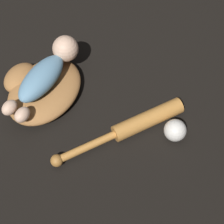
# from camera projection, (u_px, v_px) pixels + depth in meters

# --- Properties ---
(ground_plane) EXTENTS (6.00, 6.00, 0.00)m
(ground_plane) POSITION_uv_depth(u_px,v_px,m) (37.00, 90.00, 1.38)
(ground_plane) COLOR black
(baseball_glove) EXTENTS (0.38, 0.35, 0.07)m
(baseball_glove) POSITION_uv_depth(u_px,v_px,m) (41.00, 88.00, 1.34)
(baseball_glove) COLOR #A8703D
(baseball_glove) RESTS_ON ground
(baby_figure) EXTENTS (0.36, 0.22, 0.09)m
(baby_figure) POSITION_uv_depth(u_px,v_px,m) (47.00, 71.00, 1.29)
(baby_figure) COLOR #6693B2
(baby_figure) RESTS_ON baseball_glove
(baseball_bat) EXTENTS (0.49, 0.11, 0.06)m
(baseball_bat) POSITION_uv_depth(u_px,v_px,m) (134.00, 125.00, 1.27)
(baseball_bat) COLOR #C6843D
(baseball_bat) RESTS_ON ground
(baseball) EXTENTS (0.08, 0.08, 0.08)m
(baseball) POSITION_uv_depth(u_px,v_px,m) (175.00, 130.00, 1.25)
(baseball) COLOR white
(baseball) RESTS_ON ground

